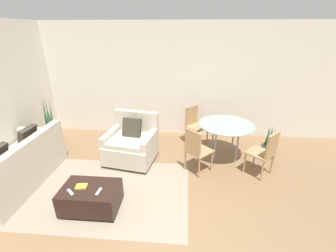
{
  "coord_description": "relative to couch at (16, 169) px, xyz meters",
  "views": [
    {
      "loc": [
        0.64,
        -2.1,
        2.56
      ],
      "look_at": [
        0.29,
        2.06,
        0.75
      ],
      "focal_mm": 24.0,
      "sensor_mm": 36.0,
      "label": 1
    }
  ],
  "objects": [
    {
      "name": "ground_plane",
      "position": [
        2.29,
        -0.97,
        -0.31
      ],
      "size": [
        20.0,
        20.0,
        0.0
      ],
      "primitive_type": "plane",
      "color": "brown"
    },
    {
      "name": "dining_table",
      "position": [
        3.78,
        1.26,
        0.37
      ],
      "size": [
        1.14,
        1.14,
        0.76
      ],
      "color": "#8C9E99",
      "rests_on": "ground_plane"
    },
    {
      "name": "dining_chair_far_left",
      "position": [
        3.15,
        1.89,
        0.21
      ],
      "size": [
        0.59,
        0.59,
        0.9
      ],
      "color": "tan",
      "rests_on": "ground_plane"
    },
    {
      "name": "armchair",
      "position": [
        1.84,
        0.97,
        0.07
      ],
      "size": [
        1.08,
        1.02,
        0.98
      ],
      "color": "beige",
      "rests_on": "ground_plane"
    },
    {
      "name": "book_stack",
      "position": [
        1.42,
        -0.48,
        0.1
      ],
      "size": [
        0.18,
        0.15,
        0.03
      ],
      "color": "gold",
      "rests_on": "ottoman"
    },
    {
      "name": "area_rug",
      "position": [
        1.69,
        -0.08,
        -0.3
      ],
      "size": [
        2.67,
        1.88,
        0.01
      ],
      "color": "gray",
      "rests_on": "ground_plane"
    },
    {
      "name": "potted_plant_small",
      "position": [
        4.74,
        1.36,
        -0.1
      ],
      "size": [
        0.28,
        0.28,
        0.75
      ],
      "color": "#333338",
      "rests_on": "ground_plane"
    },
    {
      "name": "tv_remote_primary",
      "position": [
        1.71,
        -0.55,
        0.09
      ],
      "size": [
        0.05,
        0.16,
        0.01
      ],
      "color": "#B7B7BC",
      "rests_on": "ottoman"
    },
    {
      "name": "dining_chair_near_right",
      "position": [
        4.41,
        0.63,
        0.21
      ],
      "size": [
        0.59,
        0.59,
        0.9
      ],
      "color": "tan",
      "rests_on": "ground_plane"
    },
    {
      "name": "potted_plant",
      "position": [
        -0.11,
        1.36,
        -0.02
      ],
      "size": [
        0.4,
        0.4,
        1.26
      ],
      "color": "brown",
      "rests_on": "ground_plane"
    },
    {
      "name": "couch",
      "position": [
        0.0,
        0.0,
        0.0
      ],
      "size": [
        0.94,
        1.86,
        0.92
      ],
      "color": "beige",
      "rests_on": "ground_plane"
    },
    {
      "name": "ottoman",
      "position": [
        1.54,
        -0.48,
        -0.09
      ],
      "size": [
        0.85,
        0.56,
        0.39
      ],
      "color": "black",
      "rests_on": "ground_plane"
    },
    {
      "name": "dining_chair_near_left",
      "position": [
        3.15,
        0.63,
        0.21
      ],
      "size": [
        0.59,
        0.59,
        0.9
      ],
      "color": "tan",
      "rests_on": "ground_plane"
    },
    {
      "name": "tv_remote_secondary",
      "position": [
        1.31,
        -0.6,
        0.09
      ],
      "size": [
        0.15,
        0.14,
        0.01
      ],
      "color": "#B7B7BC",
      "rests_on": "ottoman"
    },
    {
      "name": "wall_back",
      "position": [
        2.29,
        2.42,
        1.07
      ],
      "size": [
        12.0,
        0.06,
        2.75
      ],
      "color": "silver",
      "rests_on": "ground_plane"
    }
  ]
}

